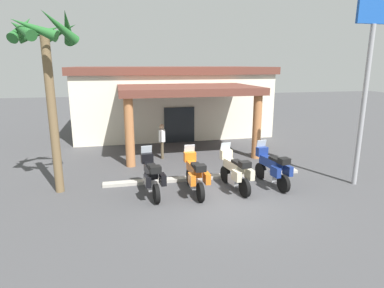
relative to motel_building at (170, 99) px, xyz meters
The scene contains 10 objects.
ground_plane 12.27m from the motel_building, 89.91° to the right, with size 80.00×80.00×0.00m, color #424244.
motel_building is the anchor object (origin of this frame).
motorcycle_black 11.35m from the motel_building, 102.40° to the right, with size 0.74×2.21×1.61m.
motorcycle_orange 11.31m from the motel_building, 94.54° to the right, with size 0.71×2.21×1.61m.
motorcycle_cream 11.25m from the motel_building, 86.70° to the right, with size 0.79×2.21×1.61m.
motorcycle_blue 11.36m from the motel_building, 78.88° to the right, with size 0.78×2.21×1.61m.
pedestrian 6.68m from the motel_building, 102.66° to the right, with size 0.32×0.53×1.71m.
palm_tree_roadside 11.74m from the motel_building, 119.74° to the right, with size 2.33×2.31×6.32m.
roadside_sign 13.01m from the motel_building, 65.07° to the right, with size 1.40×0.18×7.00m.
curb_strip 10.00m from the motel_building, 90.72° to the right, with size 8.11×0.36×0.12m, color #ADA89E.
Camera 1 is at (-3.42, -9.87, 4.52)m, focal length 30.55 mm.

